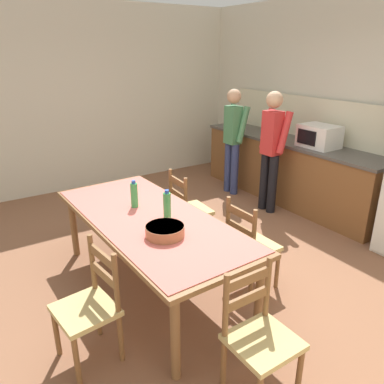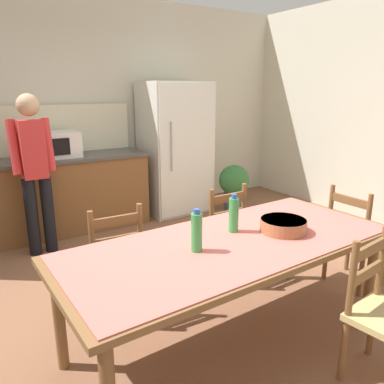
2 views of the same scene
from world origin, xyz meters
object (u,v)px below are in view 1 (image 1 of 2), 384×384
(chair_head_end, at_px, (259,337))
(microwave, at_px, (319,136))
(dining_table, at_px, (150,224))
(bottle_off_centre, at_px, (167,205))
(chair_side_far_right, at_px, (250,246))
(person_at_counter, at_px, (271,146))
(bottle_near_centre, at_px, (134,195))
(chair_side_near_right, at_px, (90,307))
(chair_side_far_left, at_px, (188,210))
(person_at_sink, at_px, (233,136))
(serving_bowl, at_px, (165,230))

(chair_head_end, bearing_deg, microwave, 33.53)
(dining_table, height_order, bottle_off_centre, bottle_off_centre)
(chair_side_far_right, height_order, person_at_counter, person_at_counter)
(bottle_near_centre, xyz_separation_m, chair_side_near_right, (0.82, -0.76, -0.44))
(chair_side_near_right, distance_m, person_at_counter, 3.36)
(dining_table, relative_size, chair_side_near_right, 2.55)
(chair_head_end, distance_m, chair_side_far_left, 2.11)
(bottle_off_centre, bearing_deg, person_at_sink, 128.82)
(chair_side_near_right, bearing_deg, chair_side_far_right, 84.93)
(bottle_near_centre, bearing_deg, dining_table, 1.88)
(microwave, bearing_deg, chair_side_near_right, -74.93)
(microwave, xyz_separation_m, chair_side_far_right, (0.91, -1.99, -0.65))
(serving_bowl, height_order, chair_side_far_left, chair_side_far_left)
(serving_bowl, bearing_deg, chair_side_far_right, 84.35)
(chair_head_end, distance_m, person_at_counter, 3.18)
(bottle_off_centre, bearing_deg, bottle_near_centre, -160.96)
(chair_head_end, distance_m, person_at_sink, 3.84)
(person_at_sink, relative_size, person_at_counter, 0.97)
(serving_bowl, xyz_separation_m, chair_side_far_right, (0.09, 0.86, -0.37))
(bottle_near_centre, xyz_separation_m, chair_side_far_right, (0.77, 0.81, -0.44))
(chair_side_far_left, xyz_separation_m, chair_side_far_right, (1.03, 0.03, 0.00))
(chair_side_far_left, bearing_deg, bottle_off_centre, 138.96)
(microwave, bearing_deg, chair_side_far_right, -65.44)
(bottle_near_centre, bearing_deg, microwave, 92.80)
(person_at_counter, bearing_deg, serving_bowl, -153.17)
(person_at_counter, bearing_deg, microwave, -34.57)
(chair_side_near_right, bearing_deg, serving_bowl, 93.88)
(person_at_counter, bearing_deg, chair_side_near_right, -156.62)
(bottle_off_centre, distance_m, serving_bowl, 0.36)
(dining_table, distance_m, serving_bowl, 0.42)
(chair_head_end, xyz_separation_m, person_at_counter, (-2.22, 2.23, 0.50))
(microwave, distance_m, bottle_off_centre, 2.73)
(dining_table, bearing_deg, person_at_sink, 125.45)
(bottle_off_centre, bearing_deg, chair_side_near_right, -64.57)
(dining_table, relative_size, chair_side_far_left, 2.55)
(chair_side_far_left, height_order, chair_side_far_right, same)
(chair_head_end, bearing_deg, chair_side_far_left, 69.43)
(microwave, relative_size, chair_side_far_left, 0.55)
(chair_head_end, bearing_deg, person_at_counter, 44.28)
(dining_table, bearing_deg, person_at_counter, 108.91)
(serving_bowl, height_order, chair_side_near_right, chair_side_near_right)
(bottle_near_centre, relative_size, chair_side_near_right, 0.30)
(chair_side_far_left, xyz_separation_m, person_at_sink, (-1.09, 1.53, 0.48))
(chair_side_near_right, xyz_separation_m, chair_side_far_left, (-1.08, 1.54, 0.00))
(microwave, xyz_separation_m, bottle_off_centre, (0.53, -2.67, -0.21))
(dining_table, xyz_separation_m, serving_bowl, (0.40, -0.06, 0.12))
(chair_side_far_left, bearing_deg, person_at_counter, -77.63)
(microwave, distance_m, dining_table, 2.86)
(chair_side_near_right, bearing_deg, chair_side_far_left, 118.21)
(chair_head_end, xyz_separation_m, person_at_sink, (-3.07, 2.25, 0.48))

